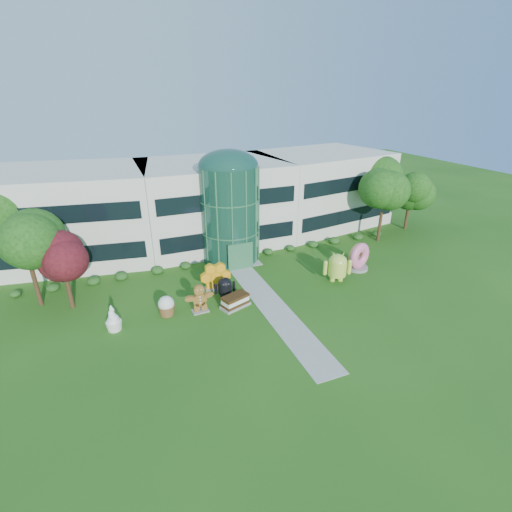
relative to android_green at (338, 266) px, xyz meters
name	(u,v)px	position (x,y,z in m)	size (l,w,h in m)	color
ground	(279,314)	(-7.57, -3.15, -1.60)	(140.00, 140.00, 0.00)	#215114
building	(213,202)	(-7.57, 14.85, 3.05)	(46.00, 15.00, 9.30)	beige
atrium	(230,214)	(-7.57, 8.85, 3.30)	(6.00, 6.00, 9.80)	#194738
walkway	(269,302)	(-7.57, -1.15, -1.58)	(2.40, 20.00, 0.04)	#9E9E93
tree_red	(65,275)	(-23.07, 4.35, 1.40)	(4.00, 4.00, 6.00)	#3F0C14
trees_backdrop	(227,218)	(-7.57, 9.85, 2.60)	(52.00, 8.00, 8.40)	#134010
android_green	(338,266)	(0.00, 0.00, 0.00)	(2.82, 1.88, 3.19)	#BBD845
android_black	(225,286)	(-10.74, 1.08, -0.49)	(1.94, 1.30, 2.20)	black
donut	(358,256)	(3.38, 1.40, -0.16)	(2.76, 1.32, 2.87)	#D45088
gingerbread	(199,298)	(-13.34, -0.30, -0.36)	(2.67, 1.03, 2.47)	brown
ice_cream_sandwich	(235,301)	(-10.44, -0.74, -1.05)	(2.47, 1.24, 1.10)	#321D0B
honeycomb	(215,277)	(-11.04, 2.90, -0.44)	(2.93, 1.05, 2.31)	#FF9D19
froyo	(113,318)	(-19.99, -0.33, -0.52)	(1.25, 1.25, 2.14)	white
cupcake	(166,306)	(-15.95, 0.23, -0.76)	(1.39, 1.39, 1.67)	white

